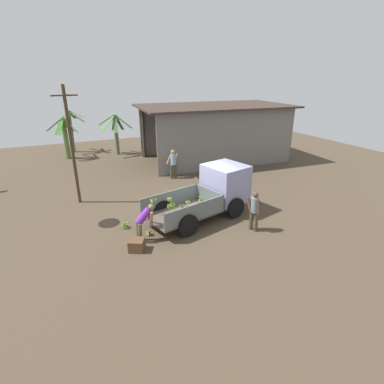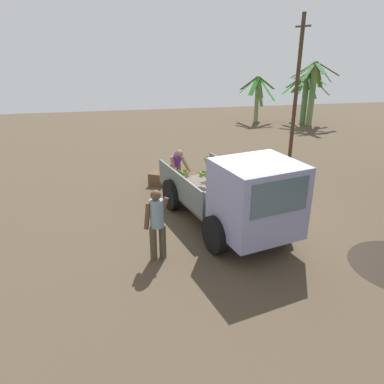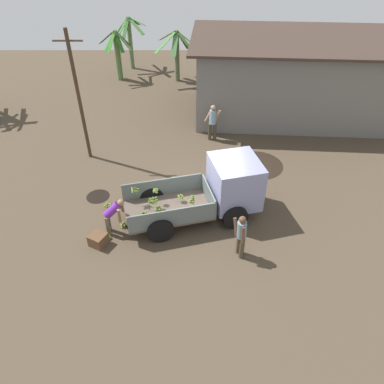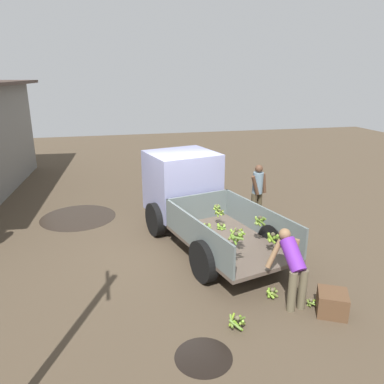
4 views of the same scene
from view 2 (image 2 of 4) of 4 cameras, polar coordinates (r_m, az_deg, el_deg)
name	(u,v)px [view 2 (image 2 of 4)]	position (r m, az deg, el deg)	size (l,w,h in m)	color
ground	(245,226)	(9.89, 8.14, -5.15)	(36.00, 36.00, 0.00)	#4C3E2E
mud_patch_1	(226,174)	(13.55, 5.15, 2.70)	(0.88, 0.88, 0.01)	black
cargo_truck	(245,198)	(8.78, 8.13, -0.92)	(4.92, 2.83, 2.08)	brown
utility_pole	(296,90)	(14.73, 15.63, 14.77)	(1.09, 0.14, 5.39)	#43301F
banana_palm_3	(312,91)	(22.33, 17.89, 14.38)	(2.12, 2.64, 3.43)	olive
banana_palm_4	(305,96)	(22.70, 16.84, 13.78)	(2.68, 2.72, 2.82)	#527C43
banana_palm_5	(257,97)	(22.55, 9.90, 14.13)	(2.26, 2.20, 2.58)	#738950
person_foreground_visitor	(157,222)	(8.05, -5.38, -4.51)	(0.46, 0.61, 1.63)	#473D2A
person_worker_loading	(177,165)	(12.00, -2.31, 4.19)	(0.73, 0.65, 1.37)	brown
banana_bunch_on_ground_0	(166,184)	(12.36, -3.93, 1.21)	(0.17, 0.17, 0.15)	brown
banana_bunch_on_ground_1	(210,177)	(12.87, 2.72, 2.35)	(0.33, 0.32, 0.25)	brown
banana_bunch_on_ground_2	(159,182)	(12.59, -5.05, 1.57)	(0.20, 0.20, 0.17)	#4C4431
banana_bunch_on_ground_3	(186,187)	(12.04, -0.96, 0.79)	(0.24, 0.24, 0.21)	brown
wooden_crate_0	(158,178)	(12.55, -5.20, 2.08)	(0.51, 0.51, 0.42)	brown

